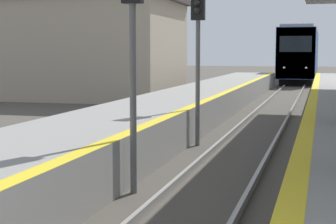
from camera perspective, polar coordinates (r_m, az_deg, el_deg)
train at (r=52.71m, az=13.33°, el=5.73°), size 2.87×21.25×4.63m
signal_near at (r=10.04m, az=-3.64°, el=8.75°), size 0.36×0.31×4.31m
signal_mid at (r=15.27m, az=3.05°, el=7.84°), size 0.36×0.31×4.31m
station_building at (r=32.57m, az=-10.49°, el=6.45°), size 13.18×7.94×5.58m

